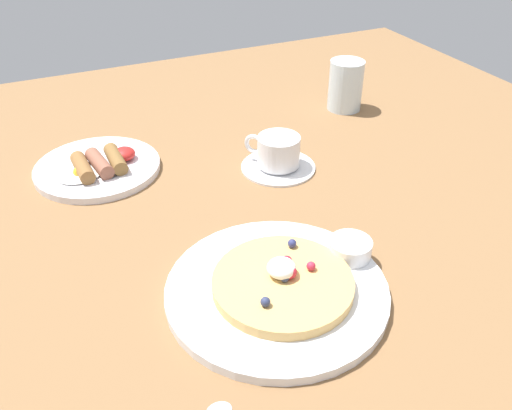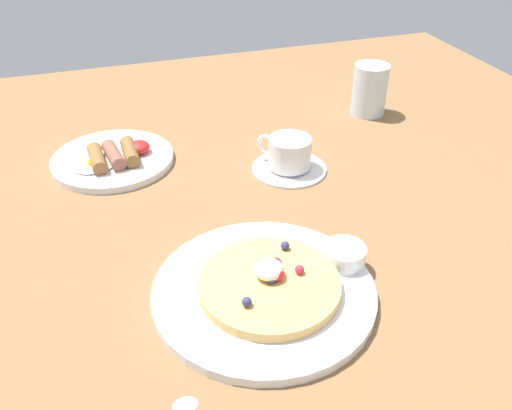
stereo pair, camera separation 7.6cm
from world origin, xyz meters
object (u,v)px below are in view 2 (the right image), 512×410
object	(u,v)px
breakfast_plate	(113,159)
water_glass	(370,90)
coffee_saucer	(289,168)
pancake_plate	(264,292)
syrup_ramekin	(344,255)
coffee_cup	(289,152)

from	to	relation	value
breakfast_plate	water_glass	xyz separation A→B (cm)	(55.11, 4.71, 4.75)
breakfast_plate	water_glass	distance (cm)	55.51
coffee_saucer	water_glass	distance (cm)	30.96
breakfast_plate	water_glass	bearing A→B (deg)	4.89
pancake_plate	syrup_ramekin	bearing A→B (deg)	6.69
syrup_ramekin	coffee_saucer	world-z (taller)	syrup_ramekin
pancake_plate	water_glass	bearing A→B (deg)	49.46
water_glass	breakfast_plate	bearing A→B (deg)	-175.11
coffee_cup	water_glass	bearing A→B (deg)	34.59
syrup_ramekin	coffee_cup	world-z (taller)	coffee_cup
breakfast_plate	coffee_cup	bearing A→B (deg)	-22.90
pancake_plate	breakfast_plate	size ratio (longest dim) A/B	1.32
syrup_ramekin	coffee_cup	size ratio (longest dim) A/B	0.65
syrup_ramekin	water_glass	bearing A→B (deg)	58.38
syrup_ramekin	coffee_saucer	size ratio (longest dim) A/B	0.44
pancake_plate	coffee_saucer	size ratio (longest dim) A/B	2.17
coffee_cup	water_glass	distance (cm)	30.63
syrup_ramekin	coffee_cup	distance (cm)	28.34
syrup_ramekin	coffee_saucer	distance (cm)	28.30
water_glass	coffee_saucer	bearing A→B (deg)	-145.11
pancake_plate	syrup_ramekin	distance (cm)	12.37
breakfast_plate	coffee_saucer	bearing A→B (deg)	-23.03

